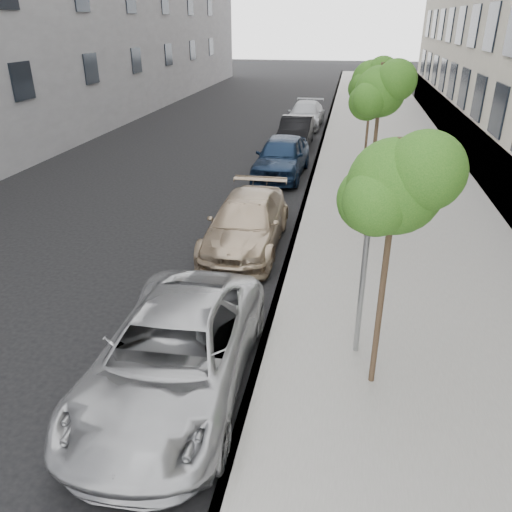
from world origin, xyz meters
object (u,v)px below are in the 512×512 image
(tree_mid, at_px, (381,92))
(tree_far, at_px, (373,81))
(sedan_blue, at_px, (282,156))
(sedan_rear, at_px, (306,115))
(suv, at_px, (246,223))
(minivan, at_px, (174,354))
(tree_near, at_px, (397,186))
(signal_pole, at_px, (366,253))
(sedan_black, at_px, (296,132))

(tree_mid, xyz_separation_m, tree_far, (0.00, 6.50, -0.40))
(sedan_blue, xyz_separation_m, sedan_rear, (0.00, 10.58, -0.09))
(tree_mid, bearing_deg, suv, -162.75)
(tree_mid, height_order, sedan_rear, tree_mid)
(minivan, bearing_deg, tree_near, 10.20)
(tree_mid, distance_m, sedan_rear, 17.42)
(sedan_rear, bearing_deg, suv, -88.03)
(tree_near, relative_size, signal_pole, 1.34)
(tree_near, distance_m, suv, 7.04)
(tree_far, relative_size, sedan_blue, 0.96)
(signal_pole, relative_size, sedan_rear, 0.67)
(tree_far, relative_size, suv, 0.93)
(tree_far, height_order, signal_pole, tree_far)
(tree_near, bearing_deg, suv, 121.32)
(minivan, bearing_deg, sedan_blue, 88.66)
(sedan_rear, bearing_deg, sedan_black, -88.03)
(sedan_blue, bearing_deg, suv, -87.61)
(tree_near, height_order, sedan_blue, tree_near)
(minivan, distance_m, sedan_blue, 13.36)
(tree_near, height_order, tree_far, tree_far)
(minivan, height_order, sedan_rear, minivan)
(tree_mid, distance_m, tree_far, 6.51)
(tree_near, xyz_separation_m, sedan_rear, (-3.33, 23.26, -2.92))
(sedan_black, bearing_deg, sedan_blue, -89.79)
(tree_near, distance_m, minivan, 4.46)
(suv, relative_size, sedan_rear, 0.99)
(sedan_rear, bearing_deg, tree_far, -70.06)
(tree_far, relative_size, signal_pole, 1.38)
(tree_far, bearing_deg, sedan_black, 123.38)
(tree_near, relative_size, sedan_black, 1.00)
(minivan, xyz_separation_m, sedan_blue, (0.00, 13.36, 0.06))
(tree_mid, bearing_deg, sedan_rear, 101.23)
(minivan, distance_m, sedan_rear, 23.94)
(suv, distance_m, sedan_rear, 17.79)
(tree_near, xyz_separation_m, tree_far, (0.00, 13.00, 0.10))
(signal_pole, height_order, minivan, signal_pole)
(tree_far, distance_m, sedan_blue, 4.44)
(minivan, height_order, sedan_black, minivan)
(tree_mid, xyz_separation_m, suv, (-3.33, -1.03, -3.43))
(sedan_black, bearing_deg, sedan_rear, 90.21)
(sedan_blue, relative_size, sedan_rear, 0.96)
(signal_pole, bearing_deg, tree_near, -88.90)
(suv, bearing_deg, sedan_black, 89.83)
(minivan, xyz_separation_m, sedan_rear, (0.00, 23.94, -0.03))
(tree_mid, relative_size, minivan, 0.91)
(suv, distance_m, sedan_black, 12.58)
(tree_near, distance_m, sedan_blue, 13.41)
(tree_mid, xyz_separation_m, sedan_blue, (-3.33, 6.18, -3.33))
(tree_near, bearing_deg, sedan_rear, 98.14)
(tree_near, bearing_deg, tree_mid, 90.00)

